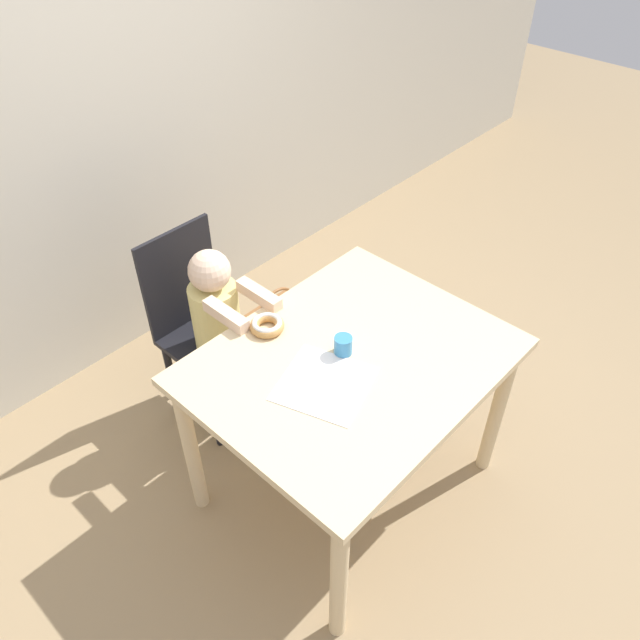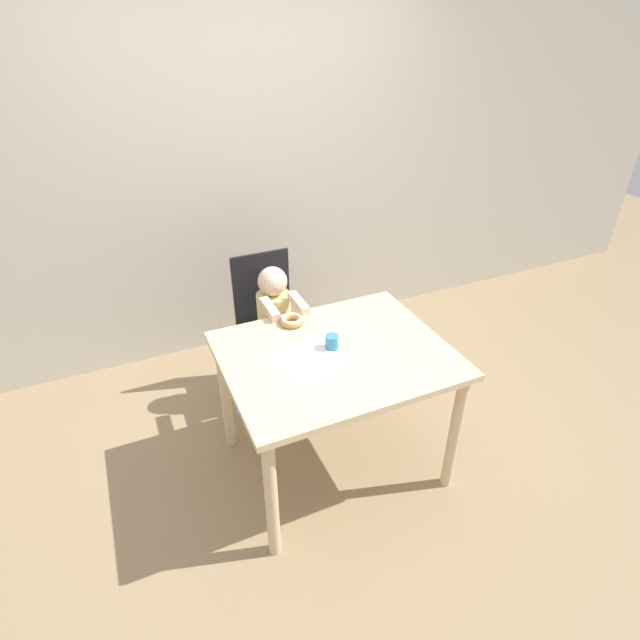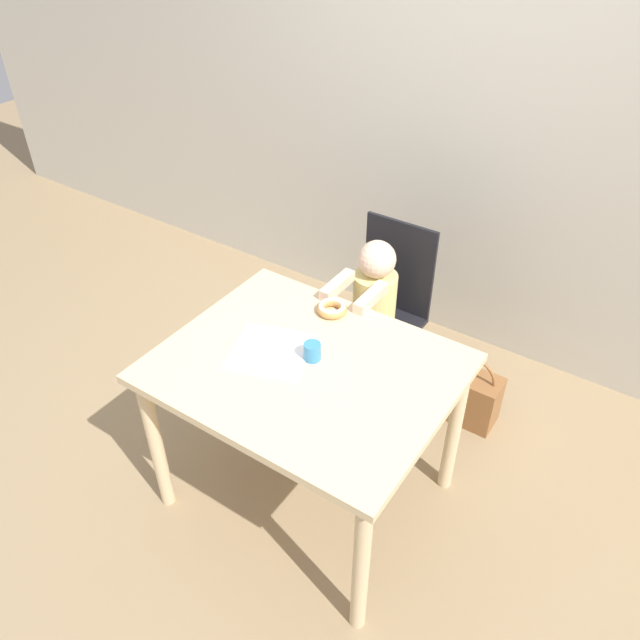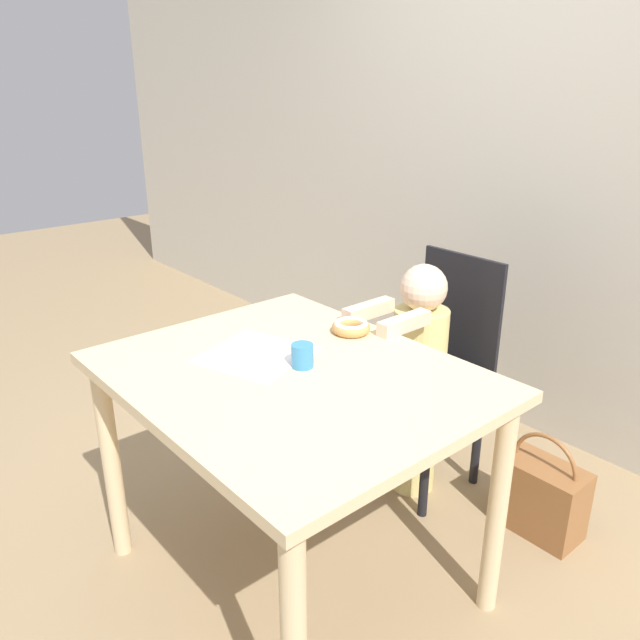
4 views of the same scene
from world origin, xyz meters
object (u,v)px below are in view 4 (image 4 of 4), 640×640
(handbag, at_px, (540,495))
(child_figure, at_px, (417,377))
(chair, at_px, (437,373))
(donut, at_px, (351,327))
(cup, at_px, (303,356))

(handbag, bearing_deg, child_figure, -161.91)
(chair, xyz_separation_m, child_figure, (-0.00, -0.12, 0.02))
(chair, relative_size, handbag, 2.36)
(child_figure, height_order, donut, child_figure)
(child_figure, xyz_separation_m, handbag, (0.48, 0.16, -0.35))
(child_figure, xyz_separation_m, donut, (-0.02, -0.34, 0.29))
(donut, bearing_deg, chair, 87.94)
(chair, height_order, child_figure, child_figure)
(child_figure, relative_size, donut, 7.21)
(child_figure, bearing_deg, chair, 90.00)
(donut, relative_size, cup, 1.82)
(chair, xyz_separation_m, cup, (0.09, -0.76, 0.33))
(chair, bearing_deg, cup, -83.58)
(child_figure, height_order, handbag, child_figure)
(chair, distance_m, child_figure, 0.12)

